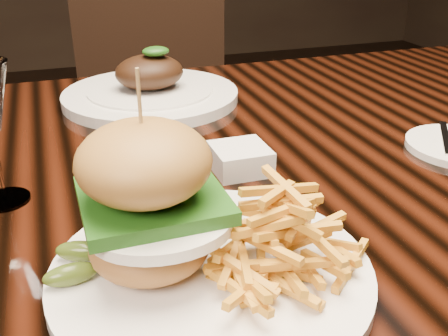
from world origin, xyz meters
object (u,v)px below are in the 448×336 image
object	(u,v)px
burger_plate	(206,231)
far_dish	(151,91)
dining_table	(189,210)
chair_far	(157,100)

from	to	relation	value
burger_plate	far_dish	bearing A→B (deg)	95.01
dining_table	far_dish	world-z (taller)	far_dish
far_dish	chair_far	distance (m)	0.68
dining_table	chair_far	bearing A→B (deg)	81.24
dining_table	chair_far	world-z (taller)	chair_far
dining_table	far_dish	size ratio (longest dim) A/B	5.28
dining_table	far_dish	distance (m)	0.28
dining_table	far_dish	bearing A→B (deg)	89.05
dining_table	burger_plate	size ratio (longest dim) A/B	5.65
chair_far	dining_table	bearing A→B (deg)	-91.98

